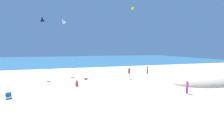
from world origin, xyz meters
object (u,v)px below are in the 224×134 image
object	(u,v)px
person_1	(129,73)
kite_yellow	(132,9)
person_0	(77,84)
person_2	(147,69)
kite_teal	(44,19)
beach_chair_far_left	(9,96)
person_3	(187,86)
cooler_box	(86,79)
kite_white	(63,21)
kite_black	(42,19)

from	to	relation	value
person_1	kite_yellow	size ratio (longest dim) A/B	0.86
person_1	person_0	bearing A→B (deg)	-145.58
person_0	person_2	bearing A→B (deg)	-51.59
kite_teal	beach_chair_far_left	bearing A→B (deg)	-92.03
person_3	kite_teal	distance (m)	37.54
beach_chair_far_left	person_2	size ratio (longest dim) A/B	0.51
cooler_box	kite_yellow	size ratio (longest dim) A/B	0.29
kite_white	cooler_box	bearing A→B (deg)	-67.75
kite_teal	kite_black	distance (m)	16.16
kite_black	kite_teal	bearing A→B (deg)	93.93
person_1	kite_teal	world-z (taller)	kite_teal
person_3	kite_yellow	bearing A→B (deg)	-98.06
beach_chair_far_left	person_3	distance (m)	18.02
cooler_box	person_0	size ratio (longest dim) A/B	0.78
person_3	kite_white	distance (m)	23.75
person_1	kite_white	world-z (taller)	kite_white
person_0	kite_teal	size ratio (longest dim) A/B	0.41
kite_black	beach_chair_far_left	bearing A→B (deg)	-99.86
person_3	person_0	bearing A→B (deg)	-28.70
person_2	person_1	bearing A→B (deg)	-167.98
person_0	kite_yellow	world-z (taller)	kite_yellow
beach_chair_far_left	kite_yellow	distance (m)	36.75
kite_yellow	kite_white	bearing A→B (deg)	-153.20
kite_teal	kite_yellow	xyz separation A→B (m)	(22.60, -4.22, 3.30)
person_3	kite_black	distance (m)	23.80
beach_chair_far_left	person_0	bearing A→B (deg)	93.01
kite_teal	person_2	bearing A→B (deg)	-43.65
kite_black	cooler_box	bearing A→B (deg)	-37.34
person_3	kite_white	xyz separation A→B (m)	(-12.20, 18.24, 9.09)
beach_chair_far_left	cooler_box	world-z (taller)	beach_chair_far_left
beach_chair_far_left	person_1	bearing A→B (deg)	87.48
cooler_box	kite_white	size ratio (longest dim) A/B	0.42
person_1	person_3	bearing A→B (deg)	-56.05
person_2	person_3	xyz separation A→B (m)	(-2.80, -13.13, -0.10)
person_3	kite_teal	bearing A→B (deg)	-58.05
kite_black	kite_yellow	bearing A→B (deg)	28.50
kite_teal	kite_black	bearing A→B (deg)	-86.07
beach_chair_far_left	kite_white	world-z (taller)	kite_white
cooler_box	kite_teal	bearing A→B (deg)	109.68
person_0	person_1	size ratio (longest dim) A/B	0.44
beach_chair_far_left	person_1	world-z (taller)	person_1
person_0	person_3	size ratio (longest dim) A/B	0.56
person_2	kite_teal	world-z (taller)	kite_teal
cooler_box	person_1	world-z (taller)	person_1
person_0	kite_yellow	bearing A→B (deg)	-25.13
kite_yellow	kite_black	bearing A→B (deg)	-151.50
person_0	person_1	xyz separation A→B (m)	(8.31, 2.36, 0.73)
person_0	kite_white	size ratio (longest dim) A/B	0.54
beach_chair_far_left	person_0	world-z (taller)	person_0
kite_white	beach_chair_far_left	bearing A→B (deg)	-110.49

